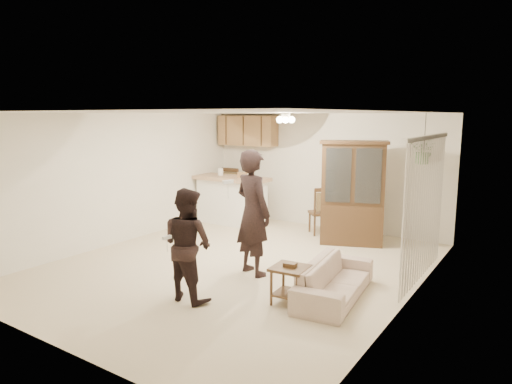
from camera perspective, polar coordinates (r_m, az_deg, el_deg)
The scene contains 23 objects.
floor at distance 7.64m, azimuth -2.32°, elevation -9.19°, with size 6.50×6.50×0.00m, color beige.
ceiling at distance 7.24m, azimuth -2.45°, elevation 9.90°, with size 5.50×6.50×0.02m, color silver.
wall_back at distance 10.13m, azimuth 8.44°, elevation 2.61°, with size 5.50×0.02×2.50m, color white.
wall_front at distance 5.12m, azimuth -24.23°, elevation -4.90°, with size 5.50×0.02×2.50m, color white.
wall_left at distance 9.20m, azimuth -16.42°, elevation 1.64°, with size 0.02×6.50×2.50m, color white.
wall_right at distance 6.17m, azimuth 18.83°, elevation -2.22°, with size 0.02×6.50×2.50m, color white.
breakfast_bar at distance 10.41m, azimuth -3.06°, elevation -1.29°, with size 1.60×0.55×1.00m, color white.
bar_top at distance 10.32m, azimuth -3.09°, elevation 1.71°, with size 1.75×0.70×0.08m, color tan.
upper_cabinets at distance 10.85m, azimuth -1.07°, elevation 7.67°, with size 1.50×0.34×0.70m, color #8C603D.
vertical_blinds at distance 7.07m, azimuth 20.32°, elevation -2.10°, with size 0.06×2.30×2.10m, color beige, non-canonical shape.
ceiling_fixture at distance 8.14m, azimuth 3.73°, elevation 9.15°, with size 0.36×0.36×0.20m, color #F5E6B8, non-canonical shape.
hanging_plant at distance 8.51m, azimuth 20.25°, elevation 4.89°, with size 0.43×0.37×0.48m, color #305F26.
plant_cord at distance 8.50m, azimuth 20.38°, elevation 7.07°, with size 0.01×0.01×0.65m, color black.
sofa at distance 6.36m, azimuth 9.82°, elevation -9.78°, with size 1.87×0.73×0.73m, color beige.
adult at distance 7.04m, azimuth -0.40°, elevation -3.21°, with size 0.66×0.43×1.80m, color black.
child at distance 6.19m, azimuth -8.54°, elevation -7.26°, with size 0.66×0.51×1.35m, color black.
china_hutch at distance 8.87m, azimuth 11.97°, elevation -0.21°, with size 1.35×0.92×1.99m.
side_table at distance 6.13m, azimuth 4.25°, elevation -11.44°, with size 0.49×0.49×0.56m.
chair_bar at distance 11.19m, azimuth -3.86°, elevation -1.41°, with size 0.56×0.56×1.18m.
chair_hutch_left at distance 9.78m, azimuth 9.55°, elevation -3.31°, with size 0.66×0.66×1.06m.
chair_hutch_right at distance 9.66m, azimuth 8.07°, elevation -3.54°, with size 0.63×0.63×1.00m.
controller_adult at distance 6.67m, azimuth -3.53°, elevation 1.27°, with size 0.05×0.17×0.05m, color white.
controller_child at distance 5.89m, azimuth -11.08°, elevation -5.60°, with size 0.04×0.13×0.04m, color white.
Camera 1 is at (4.24, -5.87, 2.45)m, focal length 32.00 mm.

